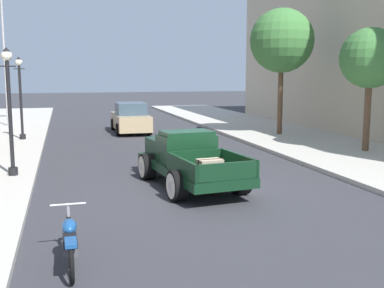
# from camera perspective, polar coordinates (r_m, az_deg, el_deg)

# --- Properties ---
(ground_plane) EXTENTS (140.00, 140.00, 0.00)m
(ground_plane) POSITION_cam_1_polar(r_m,az_deg,el_deg) (13.46, 0.66, -5.34)
(ground_plane) COLOR #333338
(hotrod_truck_dark_green) EXTENTS (2.54, 5.07, 1.58)m
(hotrod_truck_dark_green) POSITION_cam_1_polar(r_m,az_deg,el_deg) (13.74, -0.56, -1.84)
(hotrod_truck_dark_green) COLOR black
(hotrod_truck_dark_green) RESTS_ON ground
(motorcycle_parked) EXTENTS (0.62, 2.12, 0.93)m
(motorcycle_parked) POSITION_cam_1_polar(r_m,az_deg,el_deg) (8.38, -14.55, -11.18)
(motorcycle_parked) COLOR black
(motorcycle_parked) RESTS_ON ground
(car_background_tan) EXTENTS (1.87, 4.30, 1.65)m
(car_background_tan) POSITION_cam_1_polar(r_m,az_deg,el_deg) (26.19, -7.44, 3.06)
(car_background_tan) COLOR tan
(car_background_tan) RESTS_ON ground
(street_lamp_near) EXTENTS (0.50, 0.32, 3.85)m
(street_lamp_near) POSITION_cam_1_polar(r_m,az_deg,el_deg) (15.15, -21.23, 4.77)
(street_lamp_near) COLOR black
(street_lamp_near) RESTS_ON sidewalk_left
(street_lamp_far) EXTENTS (0.50, 0.32, 3.85)m
(street_lamp_far) POSITION_cam_1_polar(r_m,az_deg,el_deg) (23.51, -20.05, 5.96)
(street_lamp_far) COLOR black
(street_lamp_far) RESTS_ON sidewalk_left
(flagpole) EXTENTS (1.74, 0.16, 9.16)m
(flagpole) POSITION_cam_1_polar(r_m,az_deg,el_deg) (30.14, -21.47, 12.79)
(flagpole) COLOR #B2B2B7
(flagpole) RESTS_ON sidewalk_left
(street_tree_nearest) EXTENTS (2.37, 2.37, 4.87)m
(street_tree_nearest) POSITION_cam_1_polar(r_m,az_deg,el_deg) (20.00, 20.75, 9.62)
(street_tree_nearest) COLOR brown
(street_tree_nearest) RESTS_ON sidewalk_right
(street_tree_second) EXTENTS (3.20, 3.20, 6.30)m
(street_tree_second) POSITION_cam_1_polar(r_m,az_deg,el_deg) (24.51, 10.81, 12.14)
(street_tree_second) COLOR brown
(street_tree_second) RESTS_ON sidewalk_right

